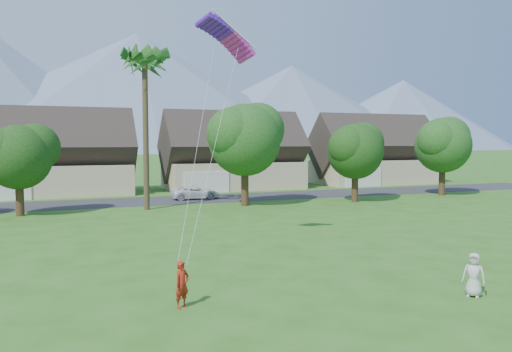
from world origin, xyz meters
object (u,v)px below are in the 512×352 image
watcher (474,275)px  kite_flyer (182,284)px  parked_car (195,193)px  parafoil_kite (227,35)px

watcher → kite_flyer: bearing=-141.2°
parked_car → parafoil_kite: 24.18m
watcher → parked_car: 31.79m
kite_flyer → parafoil_kite: (3.97, 7.48, 9.62)m
watcher → parked_car: watcher is taller
kite_flyer → parked_car: bearing=44.4°
watcher → parafoil_kite: 14.98m
watcher → parked_car: size_ratio=0.35×
kite_flyer → parked_car: size_ratio=0.35×
kite_flyer → parked_car: (7.89, 29.24, -0.15)m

